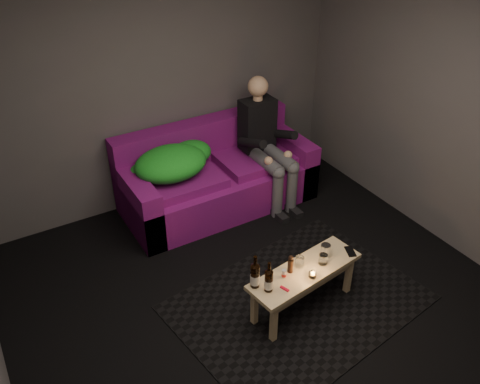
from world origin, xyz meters
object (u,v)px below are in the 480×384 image
object	(u,v)px
sofa	(216,177)
beer_bottle_b	(269,280)
person	(265,140)
beer_bottle_a	(255,275)
steel_cup	(325,250)
coffee_table	(304,276)

from	to	relation	value
sofa	beer_bottle_b	size ratio (longest dim) A/B	7.46
person	beer_bottle_a	world-z (taller)	person
person	beer_bottle_b	xyz separation A→B (m)	(-1.03, -1.63, -0.19)
beer_bottle_b	steel_cup	size ratio (longest dim) A/B	2.46
sofa	person	xyz separation A→B (m)	(0.52, -0.16, 0.38)
steel_cup	beer_bottle_b	bearing A→B (deg)	-170.98
person	coffee_table	bearing A→B (deg)	-112.26
coffee_table	beer_bottle_b	xyz separation A→B (m)	(-0.38, -0.04, 0.17)
sofa	beer_bottle_b	xyz separation A→B (m)	(-0.51, -1.80, 0.20)
person	beer_bottle_a	xyz separation A→B (m)	(-1.10, -1.54, -0.18)
person	steel_cup	distance (m)	1.60
person	coffee_table	xyz separation A→B (m)	(-0.65, -1.59, -0.36)
coffee_table	beer_bottle_a	bearing A→B (deg)	173.62
sofa	person	size ratio (longest dim) A/B	1.50
coffee_table	beer_bottle_b	distance (m)	0.42
person	steel_cup	bearing A→B (deg)	-104.74
person	sofa	bearing A→B (deg)	162.40
steel_cup	sofa	bearing A→B (deg)	93.82
sofa	steel_cup	bearing A→B (deg)	-86.18
coffee_table	beer_bottle_a	size ratio (longest dim) A/B	3.56
steel_cup	person	bearing A→B (deg)	75.26
sofa	person	world-z (taller)	person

